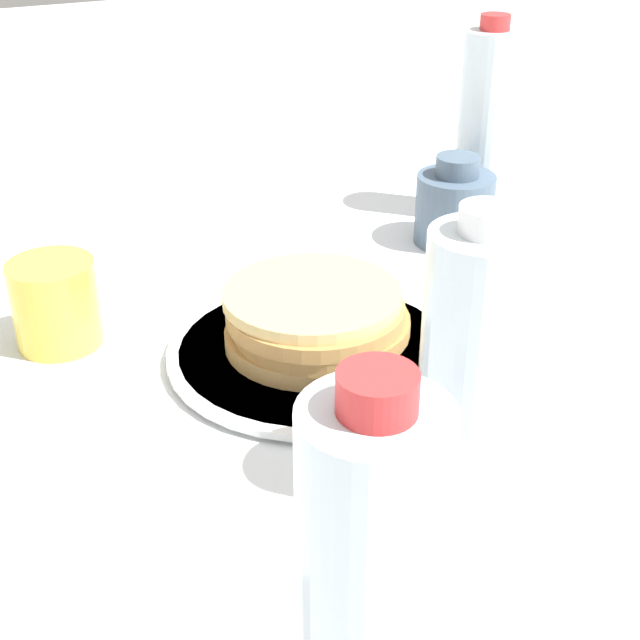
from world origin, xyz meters
The scene contains 8 objects.
ground_plane centered at (0.00, 0.00, 0.00)m, with size 4.00×4.00×0.00m, color white.
plate centered at (-0.03, 0.00, 0.01)m, with size 0.28×0.28×0.01m.
pancake_stack centered at (-0.02, 0.00, 0.04)m, with size 0.17×0.17×0.06m.
juice_glass centered at (0.11, 0.21, 0.04)m, with size 0.08×0.08×0.08m.
cream_jug centered at (0.14, -0.26, 0.05)m, with size 0.09×0.09×0.11m.
water_bottle_near centered at (0.20, -0.34, 0.12)m, with size 0.07×0.07×0.25m.
water_bottle_mid centered at (-0.42, 0.16, 0.12)m, with size 0.07×0.07×0.25m.
water_bottle_far centered at (-0.25, -0.01, 0.11)m, with size 0.07×0.07×0.23m.
Camera 1 is at (-0.67, 0.31, 0.44)m, focal length 50.00 mm.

